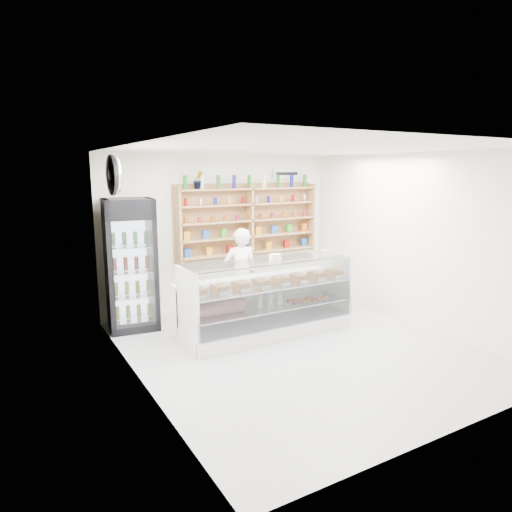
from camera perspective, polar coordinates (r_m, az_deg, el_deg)
room at (r=6.31m, az=5.57°, el=0.46°), size 5.00×5.00×5.00m
display_counter at (r=7.12m, az=1.49°, el=-7.19°), size 2.70×0.81×1.18m
shop_worker at (r=7.69m, az=-1.97°, el=-2.32°), size 0.62×0.45×1.57m
drinks_cooler at (r=7.49m, az=-15.38°, el=-1.01°), size 0.83×0.82×2.09m
wall_shelving at (r=8.51m, az=-0.82°, el=4.46°), size 2.84×0.28×1.33m
potted_plant at (r=8.02m, az=-7.23°, el=9.45°), size 0.19×0.17×0.32m
security_mirror at (r=6.42m, az=-17.16°, el=9.63°), size 0.15×0.50×0.50m
wall_sign at (r=9.04m, az=3.82°, el=10.24°), size 0.62×0.03×0.20m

